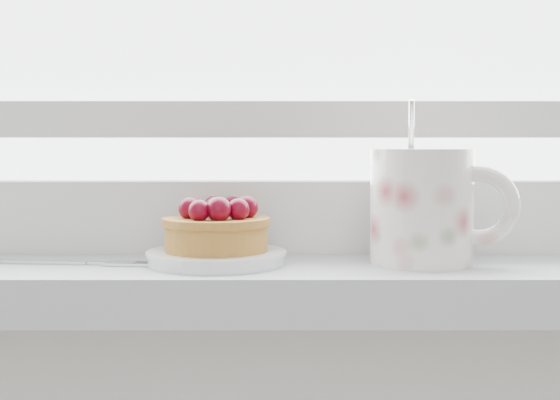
{
  "coord_description": "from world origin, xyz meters",
  "views": [
    {
      "loc": [
        0.01,
        1.2,
        1.04
      ],
      "look_at": [
        0.01,
        1.88,
        1.0
      ],
      "focal_mm": 50.0,
      "sensor_mm": 36.0,
      "label": 1
    }
  ],
  "objects_px": {
    "floral_mug": "(425,204)",
    "fork": "(72,262)",
    "raspberry_tart": "(217,227)",
    "saucer": "(216,258)"
  },
  "relations": [
    {
      "from": "saucer",
      "to": "fork",
      "type": "xyz_separation_m",
      "value": [
        -0.13,
        0.0,
        -0.0
      ]
    },
    {
      "from": "saucer",
      "to": "fork",
      "type": "height_order",
      "value": "saucer"
    },
    {
      "from": "floral_mug",
      "to": "fork",
      "type": "distance_m",
      "value": 0.32
    },
    {
      "from": "floral_mug",
      "to": "fork",
      "type": "height_order",
      "value": "floral_mug"
    },
    {
      "from": "raspberry_tart",
      "to": "saucer",
      "type": "bearing_deg",
      "value": 148.69
    },
    {
      "from": "raspberry_tart",
      "to": "floral_mug",
      "type": "xyz_separation_m",
      "value": [
        0.18,
        0.0,
        0.02
      ]
    },
    {
      "from": "floral_mug",
      "to": "fork",
      "type": "xyz_separation_m",
      "value": [
        -0.31,
        0.0,
        -0.05
      ]
    },
    {
      "from": "saucer",
      "to": "floral_mug",
      "type": "distance_m",
      "value": 0.19
    },
    {
      "from": "raspberry_tart",
      "to": "floral_mug",
      "type": "bearing_deg",
      "value": 0.57
    },
    {
      "from": "floral_mug",
      "to": "fork",
      "type": "bearing_deg",
      "value": 179.99
    }
  ]
}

